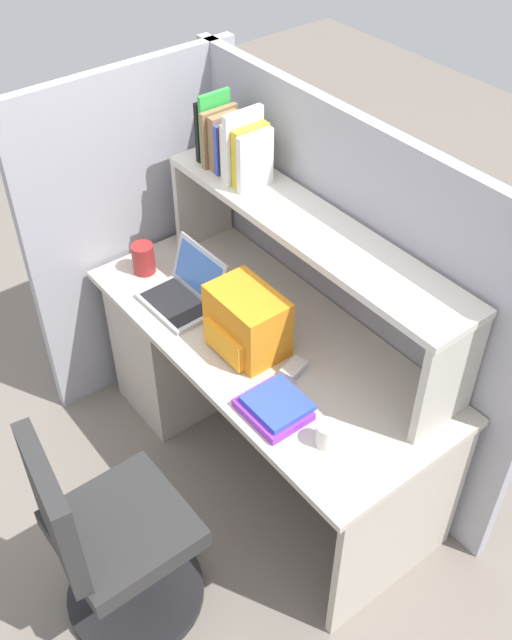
# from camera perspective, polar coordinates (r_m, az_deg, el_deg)

# --- Properties ---
(ground_plane) EXTENTS (8.00, 8.00, 0.00)m
(ground_plane) POSITION_cam_1_polar(r_m,az_deg,el_deg) (3.39, 0.68, -10.47)
(ground_plane) COLOR slate
(desk) EXTENTS (1.60, 0.70, 0.73)m
(desk) POSITION_cam_1_polar(r_m,az_deg,el_deg) (3.31, -3.46, -1.91)
(desk) COLOR beige
(desk) RESTS_ON ground_plane
(cubicle_partition_rear) EXTENTS (1.84, 0.05, 1.55)m
(cubicle_partition_rear) POSITION_cam_1_polar(r_m,az_deg,el_deg) (3.02, 6.46, 2.25)
(cubicle_partition_rear) COLOR #9E9EA8
(cubicle_partition_rear) RESTS_ON ground_plane
(cubicle_partition_left) EXTENTS (0.05, 1.06, 1.55)m
(cubicle_partition_left) POSITION_cam_1_polar(r_m,az_deg,el_deg) (3.36, -8.98, 6.63)
(cubicle_partition_left) COLOR #9E9EA8
(cubicle_partition_left) RESTS_ON ground_plane
(overhead_hutch) EXTENTS (1.44, 0.28, 0.45)m
(overhead_hutch) POSITION_cam_1_polar(r_m,az_deg,el_deg) (2.73, 4.17, 5.79)
(overhead_hutch) COLOR #BCB7AC
(overhead_hutch) RESTS_ON desk
(reference_books_on_shelf) EXTENTS (0.32, 0.18, 0.29)m
(reference_books_on_shelf) POSITION_cam_1_polar(r_m,az_deg,el_deg) (2.91, -1.69, 13.43)
(reference_books_on_shelf) COLOR black
(reference_books_on_shelf) RESTS_ON overhead_hutch
(laptop) EXTENTS (0.32, 0.27, 0.22)m
(laptop) POSITION_cam_1_polar(r_m,az_deg,el_deg) (3.00, -5.47, 2.23)
(laptop) COLOR #B7BABF
(laptop) RESTS_ON desk
(backpack) EXTENTS (0.30, 0.22, 0.25)m
(backpack) POSITION_cam_1_polar(r_m,az_deg,el_deg) (2.74, -0.77, -0.17)
(backpack) COLOR orange
(backpack) RESTS_ON desk
(computer_mouse) EXTENTS (0.09, 0.12, 0.03)m
(computer_mouse) POSITION_cam_1_polar(r_m,az_deg,el_deg) (2.71, 2.94, -3.79)
(computer_mouse) COLOR silver
(computer_mouse) RESTS_ON desk
(paper_cup) EXTENTS (0.08, 0.08, 0.09)m
(paper_cup) POSITION_cam_1_polar(r_m,az_deg,el_deg) (2.47, 5.51, -8.80)
(paper_cup) COLOR white
(paper_cup) RESTS_ON desk
(snack_canister) EXTENTS (0.10, 0.10, 0.13)m
(snack_canister) POSITION_cam_1_polar(r_m,az_deg,el_deg) (3.17, -8.71, 4.73)
(snack_canister) COLOR maroon
(snack_canister) RESTS_ON desk
(desk_book_stack) EXTENTS (0.23, 0.20, 0.05)m
(desk_book_stack) POSITION_cam_1_polar(r_m,az_deg,el_deg) (2.57, 1.46, -6.76)
(desk_book_stack) COLOR purple
(desk_book_stack) RESTS_ON desk
(office_chair) EXTENTS (0.52, 0.52, 0.93)m
(office_chair) POSITION_cam_1_polar(r_m,az_deg,el_deg) (2.72, -11.25, -16.67)
(office_chair) COLOR black
(office_chair) RESTS_ON ground_plane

